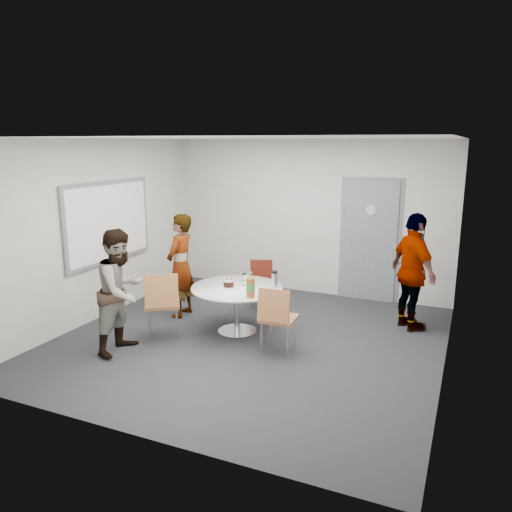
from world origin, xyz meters
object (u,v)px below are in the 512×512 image
at_px(person_left, 121,291).
at_px(chair_near_right, 277,314).
at_px(whiteboard, 109,222).
at_px(person_right, 413,272).
at_px(table, 239,293).
at_px(chair_far, 261,280).
at_px(person_main, 181,266).
at_px(door, 370,241).
at_px(chair_near_left, 162,299).

bearing_deg(person_left, chair_near_right, -70.26).
bearing_deg(whiteboard, person_right, 14.37).
height_order(table, chair_far, table).
height_order(chair_near_right, person_main, person_main).
distance_m(person_left, person_right, 4.02).
distance_m(table, chair_far, 1.13).
bearing_deg(whiteboard, table, -0.39).
height_order(person_left, person_right, person_right).
xyz_separation_m(whiteboard, chair_near_right, (2.97, -0.50, -0.90)).
bearing_deg(door, chair_near_right, -101.93).
relative_size(whiteboard, person_right, 1.12).
height_order(whiteboard, person_main, whiteboard).
relative_size(chair_near_left, person_main, 0.60).
xyz_separation_m(chair_far, person_right, (2.33, 0.03, 0.37)).
bearing_deg(chair_near_left, person_main, 74.29).
bearing_deg(table, door, 59.59).
distance_m(table, chair_near_left, 1.06).
height_order(door, person_left, door).
bearing_deg(chair_near_right, person_main, 154.69).
bearing_deg(chair_far, whiteboard, 7.50).
height_order(chair_near_left, person_left, person_left).
relative_size(chair_near_right, person_main, 0.56).
bearing_deg(whiteboard, person_main, 15.18).
xyz_separation_m(whiteboard, chair_near_left, (1.39, -0.69, -0.86)).
bearing_deg(person_left, whiteboard, 44.26).
bearing_deg(person_left, person_main, 1.56).
bearing_deg(table, chair_near_right, -32.66).
xyz_separation_m(door, chair_far, (-1.48, -1.18, -0.55)).
relative_size(door, person_main, 1.33).
xyz_separation_m(table, chair_near_left, (-0.82, -0.67, 0.00)).
relative_size(door, chair_far, 2.66).
bearing_deg(door, person_main, -141.29).
relative_size(chair_far, person_left, 0.50).
xyz_separation_m(whiteboard, person_left, (1.10, -1.15, -0.65)).
distance_m(chair_near_left, chair_far, 1.92).
bearing_deg(chair_far, chair_near_left, 48.67).
relative_size(chair_far, person_right, 0.47).
bearing_deg(person_main, person_left, -1.99).
bearing_deg(person_main, door, 125.68).
distance_m(table, chair_near_right, 0.90).
bearing_deg(chair_near_left, chair_near_right, -26.78).
height_order(chair_near_right, person_left, person_left).
relative_size(door, person_left, 1.32).
bearing_deg(chair_near_right, person_right, 46.06).
height_order(table, chair_near_right, table).
bearing_deg(chair_near_left, door, 20.38).
height_order(chair_near_left, chair_near_right, chair_near_left).
height_order(door, whiteboard, door).
bearing_deg(person_main, chair_far, 125.90).
height_order(chair_near_right, person_right, person_right).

